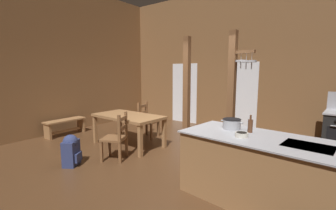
{
  "coord_description": "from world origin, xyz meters",
  "views": [
    {
      "loc": [
        2.65,
        -3.27,
        1.74
      ],
      "look_at": [
        -0.19,
        0.5,
        1.07
      ],
      "focal_mm": 24.41,
      "sensor_mm": 36.0,
      "label": 1
    }
  ],
  "objects_px": {
    "dining_table": "(128,119)",
    "bottle_tall_on_counter": "(250,125)",
    "ladderback_chair_near_window": "(147,121)",
    "ladderback_chair_by_post": "(117,137)",
    "kitchen_island": "(264,172)",
    "bench_along_left_wall": "(65,125)",
    "mixing_bowl_on_counter": "(242,135)",
    "stockpot_on_counter": "(232,124)",
    "backpack": "(71,149)"
  },
  "relations": [
    {
      "from": "dining_table",
      "to": "bottle_tall_on_counter",
      "type": "distance_m",
      "value": 3.08
    },
    {
      "from": "ladderback_chair_near_window",
      "to": "ladderback_chair_by_post",
      "type": "xyz_separation_m",
      "value": [
        0.6,
        -1.57,
        0.0
      ]
    },
    {
      "from": "kitchen_island",
      "to": "bench_along_left_wall",
      "type": "relative_size",
      "value": 2.01
    },
    {
      "from": "bench_along_left_wall",
      "to": "bottle_tall_on_counter",
      "type": "xyz_separation_m",
      "value": [
        5.11,
        -0.07,
        0.71
      ]
    },
    {
      "from": "dining_table",
      "to": "bottle_tall_on_counter",
      "type": "height_order",
      "value": "bottle_tall_on_counter"
    },
    {
      "from": "kitchen_island",
      "to": "ladderback_chair_near_window",
      "type": "relative_size",
      "value": 2.36
    },
    {
      "from": "ladderback_chair_by_post",
      "to": "mixing_bowl_on_counter",
      "type": "relative_size",
      "value": 5.7
    },
    {
      "from": "dining_table",
      "to": "bottle_tall_on_counter",
      "type": "xyz_separation_m",
      "value": [
        3.01,
        -0.51,
        0.35
      ]
    },
    {
      "from": "ladderback_chair_near_window",
      "to": "bottle_tall_on_counter",
      "type": "bearing_deg",
      "value": -22.59
    },
    {
      "from": "kitchen_island",
      "to": "ladderback_chair_near_window",
      "type": "height_order",
      "value": "ladderback_chair_near_window"
    },
    {
      "from": "ladderback_chair_by_post",
      "to": "mixing_bowl_on_counter",
      "type": "distance_m",
      "value": 2.57
    },
    {
      "from": "dining_table",
      "to": "stockpot_on_counter",
      "type": "xyz_separation_m",
      "value": [
        2.73,
        -0.47,
        0.33
      ]
    },
    {
      "from": "stockpot_on_counter",
      "to": "bottle_tall_on_counter",
      "type": "height_order",
      "value": "bottle_tall_on_counter"
    },
    {
      "from": "ladderback_chair_near_window",
      "to": "stockpot_on_counter",
      "type": "height_order",
      "value": "stockpot_on_counter"
    },
    {
      "from": "bench_along_left_wall",
      "to": "stockpot_on_counter",
      "type": "bearing_deg",
      "value": -0.39
    },
    {
      "from": "bench_along_left_wall",
      "to": "dining_table",
      "type": "bearing_deg",
      "value": 11.79
    },
    {
      "from": "ladderback_chair_near_window",
      "to": "bench_along_left_wall",
      "type": "height_order",
      "value": "ladderback_chair_near_window"
    },
    {
      "from": "kitchen_island",
      "to": "ladderback_chair_by_post",
      "type": "distance_m",
      "value": 2.79
    },
    {
      "from": "stockpot_on_counter",
      "to": "bottle_tall_on_counter",
      "type": "distance_m",
      "value": 0.29
    },
    {
      "from": "bench_along_left_wall",
      "to": "ladderback_chair_near_window",
      "type": "bearing_deg",
      "value": 32.1
    },
    {
      "from": "mixing_bowl_on_counter",
      "to": "stockpot_on_counter",
      "type": "bearing_deg",
      "value": 128.4
    },
    {
      "from": "ladderback_chair_by_post",
      "to": "stockpot_on_counter",
      "type": "bearing_deg",
      "value": 7.75
    },
    {
      "from": "ladderback_chair_by_post",
      "to": "bottle_tall_on_counter",
      "type": "relative_size",
      "value": 3.83
    },
    {
      "from": "dining_table",
      "to": "bench_along_left_wall",
      "type": "distance_m",
      "value": 2.17
    },
    {
      "from": "ladderback_chair_by_post",
      "to": "backpack",
      "type": "height_order",
      "value": "ladderback_chair_by_post"
    },
    {
      "from": "bench_along_left_wall",
      "to": "backpack",
      "type": "xyz_separation_m",
      "value": [
        2.13,
        -1.07,
        0.02
      ]
    },
    {
      "from": "ladderback_chair_by_post",
      "to": "bottle_tall_on_counter",
      "type": "distance_m",
      "value": 2.61
    },
    {
      "from": "kitchen_island",
      "to": "dining_table",
      "type": "height_order",
      "value": "kitchen_island"
    },
    {
      "from": "ladderback_chair_near_window",
      "to": "backpack",
      "type": "bearing_deg",
      "value": -85.93
    },
    {
      "from": "stockpot_on_counter",
      "to": "ladderback_chair_near_window",
      "type": "bearing_deg",
      "value": 156.04
    },
    {
      "from": "bench_along_left_wall",
      "to": "bottle_tall_on_counter",
      "type": "height_order",
      "value": "bottle_tall_on_counter"
    },
    {
      "from": "ladderback_chair_near_window",
      "to": "stockpot_on_counter",
      "type": "distance_m",
      "value": 3.17
    },
    {
      "from": "bench_along_left_wall",
      "to": "backpack",
      "type": "height_order",
      "value": "backpack"
    },
    {
      "from": "ladderback_chair_by_post",
      "to": "bottle_tall_on_counter",
      "type": "bearing_deg",
      "value": 6.06
    },
    {
      "from": "ladderback_chair_by_post",
      "to": "bench_along_left_wall",
      "type": "height_order",
      "value": "ladderback_chair_by_post"
    },
    {
      "from": "bench_along_left_wall",
      "to": "stockpot_on_counter",
      "type": "relative_size",
      "value": 3.31
    },
    {
      "from": "ladderback_chair_by_post",
      "to": "mixing_bowl_on_counter",
      "type": "bearing_deg",
      "value": -0.72
    },
    {
      "from": "backpack",
      "to": "bottle_tall_on_counter",
      "type": "height_order",
      "value": "bottle_tall_on_counter"
    },
    {
      "from": "dining_table",
      "to": "bottle_tall_on_counter",
      "type": "bearing_deg",
      "value": -9.54
    },
    {
      "from": "backpack",
      "to": "mixing_bowl_on_counter",
      "type": "relative_size",
      "value": 3.58
    },
    {
      "from": "backpack",
      "to": "bench_along_left_wall",
      "type": "bearing_deg",
      "value": 153.44
    },
    {
      "from": "dining_table",
      "to": "backpack",
      "type": "distance_m",
      "value": 1.54
    },
    {
      "from": "backpack",
      "to": "dining_table",
      "type": "bearing_deg",
      "value": 91.55
    },
    {
      "from": "kitchen_island",
      "to": "bottle_tall_on_counter",
      "type": "xyz_separation_m",
      "value": [
        -0.25,
        0.17,
        0.55
      ]
    },
    {
      "from": "bottle_tall_on_counter",
      "to": "stockpot_on_counter",
      "type": "bearing_deg",
      "value": 172.53
    },
    {
      "from": "ladderback_chair_by_post",
      "to": "ladderback_chair_near_window",
      "type": "bearing_deg",
      "value": 110.9
    },
    {
      "from": "ladderback_chair_near_window",
      "to": "stockpot_on_counter",
      "type": "xyz_separation_m",
      "value": [
        2.85,
        -1.27,
        0.53
      ]
    },
    {
      "from": "bottle_tall_on_counter",
      "to": "mixing_bowl_on_counter",
      "type": "bearing_deg",
      "value": -92.98
    },
    {
      "from": "kitchen_island",
      "to": "ladderback_chair_by_post",
      "type": "height_order",
      "value": "ladderback_chair_by_post"
    },
    {
      "from": "ladderback_chair_by_post",
      "to": "mixing_bowl_on_counter",
      "type": "xyz_separation_m",
      "value": [
        2.52,
        -0.03,
        0.49
      ]
    }
  ]
}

